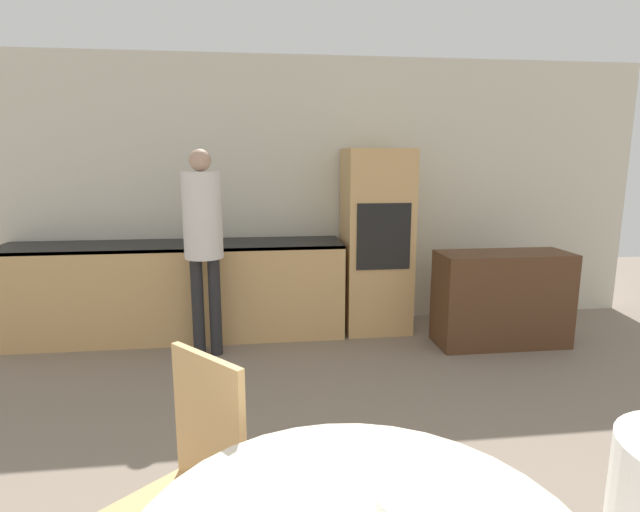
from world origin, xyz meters
The scene contains 7 objects.
wall_back centered at (0.00, 5.31, 1.30)m, with size 7.06×0.05×2.60m.
kitchen_counter centered at (-1.14, 4.97, 0.45)m, with size 3.07×0.60×0.88m.
oven_unit centered at (0.74, 4.97, 0.87)m, with size 0.61×0.59×1.73m.
sideboard centered at (1.76, 4.41, 0.42)m, with size 1.16×0.45×0.83m.
chair_far_left centered at (-0.63, 1.98, 0.53)m, with size 0.56×0.56×0.96m.
person_standing centered at (-0.82, 4.47, 1.07)m, with size 0.31×0.31×1.72m.
bowl_centre centered at (-0.02, 1.43, 0.79)m, with size 0.16×0.16×0.04m.
Camera 1 is at (-0.37, 0.37, 1.63)m, focal length 28.00 mm.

